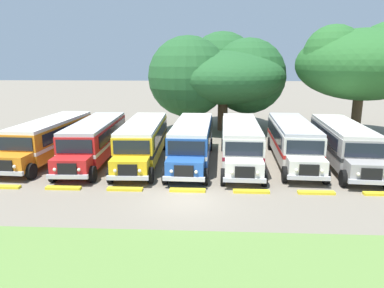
# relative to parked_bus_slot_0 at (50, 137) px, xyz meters

# --- Properties ---
(ground_plane) EXTENTS (220.00, 220.00, 0.00)m
(ground_plane) POSITION_rel_parked_bus_slot_0_xyz_m (10.61, -7.87, -1.58)
(ground_plane) COLOR slate
(parked_bus_slot_0) EXTENTS (3.21, 10.92, 2.82)m
(parked_bus_slot_0) POSITION_rel_parked_bus_slot_0_xyz_m (0.00, 0.00, 0.00)
(parked_bus_slot_0) COLOR orange
(parked_bus_slot_0) RESTS_ON ground_plane
(parked_bus_slot_1) EXTENTS (2.99, 10.88, 2.82)m
(parked_bus_slot_1) POSITION_rel_parked_bus_slot_0_xyz_m (3.48, -0.46, 0.00)
(parked_bus_slot_1) COLOR red
(parked_bus_slot_1) RESTS_ON ground_plane
(parked_bus_slot_2) EXTENTS (2.94, 10.87, 2.82)m
(parked_bus_slot_2) POSITION_rel_parked_bus_slot_0_xyz_m (7.02, -0.49, 0.00)
(parked_bus_slot_2) COLOR yellow
(parked_bus_slot_2) RESTS_ON ground_plane
(parked_bus_slot_3) EXTENTS (2.97, 10.88, 2.82)m
(parked_bus_slot_3) POSITION_rel_parked_bus_slot_0_xyz_m (10.57, -0.49, 0.00)
(parked_bus_slot_3) COLOR #23519E
(parked_bus_slot_3) RESTS_ON ground_plane
(parked_bus_slot_4) EXTENTS (2.99, 10.88, 2.82)m
(parked_bus_slot_4) POSITION_rel_parked_bus_slot_0_xyz_m (13.98, -0.55, 0.00)
(parked_bus_slot_4) COLOR silver
(parked_bus_slot_4) RESTS_ON ground_plane
(parked_bus_slot_5) EXTENTS (3.14, 10.90, 2.82)m
(parked_bus_slot_5) POSITION_rel_parked_bus_slot_0_xyz_m (17.76, 0.04, 0.00)
(parked_bus_slot_5) COLOR silver
(parked_bus_slot_5) RESTS_ON ground_plane
(parked_bus_slot_6) EXTENTS (3.31, 10.93, 2.82)m
(parked_bus_slot_6) POSITION_rel_parked_bus_slot_0_xyz_m (21.08, -0.52, 0.00)
(parked_bus_slot_6) COLOR #9E9993
(parked_bus_slot_6) RESTS_ON ground_plane
(curb_wheelstop_0) EXTENTS (2.00, 0.36, 0.15)m
(curb_wheelstop_0) POSITION_rel_parked_bus_slot_0_xyz_m (0.02, -6.60, -1.51)
(curb_wheelstop_0) COLOR yellow
(curb_wheelstop_0) RESTS_ON ground_plane
(curb_wheelstop_1) EXTENTS (2.00, 0.36, 0.15)m
(curb_wheelstop_1) POSITION_rel_parked_bus_slot_0_xyz_m (3.55, -6.60, -1.51)
(curb_wheelstop_1) COLOR yellow
(curb_wheelstop_1) RESTS_ON ground_plane
(curb_wheelstop_2) EXTENTS (2.00, 0.36, 0.15)m
(curb_wheelstop_2) POSITION_rel_parked_bus_slot_0_xyz_m (7.08, -6.60, -1.51)
(curb_wheelstop_2) COLOR yellow
(curb_wheelstop_2) RESTS_ON ground_plane
(curb_wheelstop_3) EXTENTS (2.00, 0.36, 0.15)m
(curb_wheelstop_3) POSITION_rel_parked_bus_slot_0_xyz_m (10.61, -6.60, -1.51)
(curb_wheelstop_3) COLOR yellow
(curb_wheelstop_3) RESTS_ON ground_plane
(curb_wheelstop_4) EXTENTS (2.00, 0.36, 0.15)m
(curb_wheelstop_4) POSITION_rel_parked_bus_slot_0_xyz_m (14.15, -6.60, -1.51)
(curb_wheelstop_4) COLOR yellow
(curb_wheelstop_4) RESTS_ON ground_plane
(curb_wheelstop_5) EXTENTS (2.00, 0.36, 0.15)m
(curb_wheelstop_5) POSITION_rel_parked_bus_slot_0_xyz_m (17.68, -6.60, -1.51)
(curb_wheelstop_5) COLOR yellow
(curb_wheelstop_5) RESTS_ON ground_plane
(curb_wheelstop_6) EXTENTS (2.00, 0.36, 0.15)m
(curb_wheelstop_6) POSITION_rel_parked_bus_slot_0_xyz_m (21.21, -6.60, -1.51)
(curb_wheelstop_6) COLOR yellow
(curb_wheelstop_6) RESTS_ON ground_plane
(broad_shade_tree) EXTENTS (13.95, 13.63, 10.24)m
(broad_shade_tree) POSITION_rel_parked_bus_slot_0_xyz_m (12.86, 12.46, 4.07)
(broad_shade_tree) COLOR brown
(broad_shade_tree) RESTS_ON ground_plane
(secondary_tree) EXTENTS (11.65, 12.55, 10.57)m
(secondary_tree) POSITION_rel_parked_bus_slot_0_xyz_m (25.45, 8.50, 5.34)
(secondary_tree) COLOR brown
(secondary_tree) RESTS_ON ground_plane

